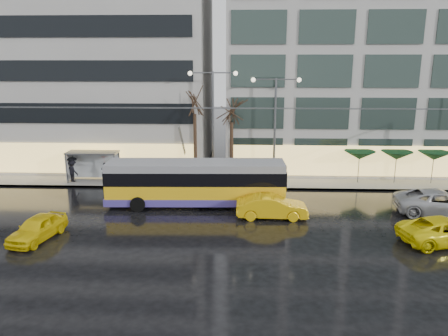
# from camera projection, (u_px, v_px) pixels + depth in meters

# --- Properties ---
(ground) EXTENTS (140.00, 140.00, 0.00)m
(ground) POSITION_uv_depth(u_px,v_px,m) (169.00, 232.00, 26.20)
(ground) COLOR black
(ground) RESTS_ON ground
(sidewalk) EXTENTS (80.00, 10.00, 0.15)m
(sidewalk) POSITION_uv_depth(u_px,v_px,m) (216.00, 172.00, 39.67)
(sidewalk) COLOR gray
(sidewalk) RESTS_ON ground
(kerb) EXTENTS (80.00, 0.10, 0.15)m
(kerb) POSITION_uv_depth(u_px,v_px,m) (212.00, 188.00, 34.88)
(kerb) COLOR slate
(kerb) RESTS_ON ground
(building_left) EXTENTS (34.00, 14.00, 22.00)m
(building_left) POSITION_uv_depth(u_px,v_px,m) (34.00, 48.00, 42.51)
(building_left) COLOR #A9A6A1
(building_left) RESTS_ON sidewalk
(building_right) EXTENTS (32.00, 14.00, 25.00)m
(building_right) POSITION_uv_depth(u_px,v_px,m) (400.00, 31.00, 40.77)
(building_right) COLOR #A9A6A1
(building_right) RESTS_ON sidewalk
(trolleybus) EXTENTS (12.52, 4.98, 5.76)m
(trolleybus) POSITION_uv_depth(u_px,v_px,m) (196.00, 184.00, 30.63)
(trolleybus) COLOR yellow
(trolleybus) RESTS_ON ground
(catenary) EXTENTS (42.24, 5.12, 7.00)m
(catenary) POSITION_uv_depth(u_px,v_px,m) (197.00, 139.00, 32.81)
(catenary) COLOR #595B60
(catenary) RESTS_ON ground
(bus_shelter) EXTENTS (4.20, 1.60, 2.51)m
(bus_shelter) POSITION_uv_depth(u_px,v_px,m) (89.00, 159.00, 36.41)
(bus_shelter) COLOR #595B60
(bus_shelter) RESTS_ON sidewalk
(street_lamp_near) EXTENTS (3.96, 0.36, 9.03)m
(street_lamp_near) POSITION_uv_depth(u_px,v_px,m) (213.00, 112.00, 35.12)
(street_lamp_near) COLOR #595B60
(street_lamp_near) RESTS_ON sidewalk
(street_lamp_far) EXTENTS (3.96, 0.36, 8.53)m
(street_lamp_far) POSITION_uv_depth(u_px,v_px,m) (275.00, 115.00, 34.99)
(street_lamp_far) COLOR #595B60
(street_lamp_far) RESTS_ON sidewalk
(tree_a) EXTENTS (3.20, 3.20, 8.40)m
(tree_a) POSITION_uv_depth(u_px,v_px,m) (194.00, 98.00, 35.11)
(tree_a) COLOR black
(tree_a) RESTS_ON sidewalk
(tree_b) EXTENTS (3.20, 3.20, 7.70)m
(tree_b) POSITION_uv_depth(u_px,v_px,m) (232.00, 106.00, 35.35)
(tree_b) COLOR black
(tree_b) RESTS_ON sidewalk
(parasol_a) EXTENTS (2.50, 2.50, 2.65)m
(parasol_a) POSITION_uv_depth(u_px,v_px,m) (360.00, 155.00, 35.71)
(parasol_a) COLOR #595B60
(parasol_a) RESTS_ON sidewalk
(parasol_b) EXTENTS (2.50, 2.50, 2.65)m
(parasol_b) POSITION_uv_depth(u_px,v_px,m) (397.00, 156.00, 35.59)
(parasol_b) COLOR #595B60
(parasol_b) RESTS_ON sidewalk
(parasol_c) EXTENTS (2.50, 2.50, 2.65)m
(parasol_c) POSITION_uv_depth(u_px,v_px,m) (434.00, 156.00, 35.48)
(parasol_c) COLOR #595B60
(parasol_c) RESTS_ON sidewalk
(taxi_a) EXTENTS (2.48, 4.35, 1.39)m
(taxi_a) POSITION_uv_depth(u_px,v_px,m) (37.00, 228.00, 25.05)
(taxi_a) COLOR yellow
(taxi_a) RESTS_ON ground
(taxi_b) EXTENTS (4.63, 1.62, 1.53)m
(taxi_b) POSITION_uv_depth(u_px,v_px,m) (272.00, 207.00, 28.43)
(taxi_b) COLOR yellow
(taxi_b) RESTS_ON ground
(taxi_c) EXTENTS (5.72, 3.53, 1.48)m
(taxi_c) POSITION_uv_depth(u_px,v_px,m) (446.00, 231.00, 24.56)
(taxi_c) COLOR #FFEA0D
(taxi_c) RESTS_ON ground
(sedan_silver) EXTENTS (6.13, 3.26, 1.64)m
(sedan_silver) POSITION_uv_depth(u_px,v_px,m) (441.00, 203.00, 29.06)
(sedan_silver) COLOR #AAABAF
(sedan_silver) RESTS_ON ground
(pedestrian_a) EXTENTS (1.25, 1.26, 2.19)m
(pedestrian_a) POSITION_uv_depth(u_px,v_px,m) (104.00, 164.00, 36.22)
(pedestrian_a) COLOR black
(pedestrian_a) RESTS_ON sidewalk
(pedestrian_b) EXTENTS (1.03, 0.99, 1.68)m
(pedestrian_b) POSITION_uv_depth(u_px,v_px,m) (141.00, 169.00, 37.01)
(pedestrian_b) COLOR black
(pedestrian_b) RESTS_ON sidewalk
(pedestrian_c) EXTENTS (1.37, 1.22, 2.11)m
(pedestrian_c) POSITION_uv_depth(u_px,v_px,m) (72.00, 168.00, 36.24)
(pedestrian_c) COLOR black
(pedestrian_c) RESTS_ON sidewalk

